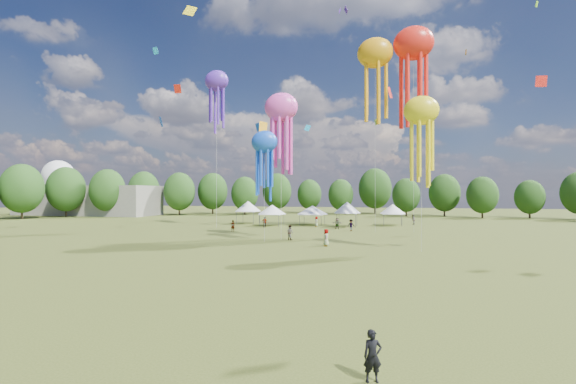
# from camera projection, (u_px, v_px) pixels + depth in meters

# --- Properties ---
(ground) EXTENTS (300.00, 300.00, 0.00)m
(ground) POSITION_uv_depth(u_px,v_px,m) (199.00, 325.00, 16.86)
(ground) COLOR #384416
(ground) RESTS_ON ground
(observer_main) EXTENTS (0.68, 0.55, 1.61)m
(observer_main) POSITION_uv_depth(u_px,v_px,m) (373.00, 356.00, 11.76)
(observer_main) COLOR black
(observer_main) RESTS_ON ground
(spectator_near) EXTENTS (1.16, 1.10, 1.88)m
(spectator_near) POSITION_uv_depth(u_px,v_px,m) (290.00, 233.00, 47.95)
(spectator_near) COLOR gray
(spectator_near) RESTS_ON ground
(spectators_far) EXTENTS (28.72, 33.87, 1.92)m
(spectators_far) POSITION_uv_depth(u_px,v_px,m) (336.00, 224.00, 61.40)
(spectators_far) COLOR gray
(spectators_far) RESTS_ON ground
(festival_tents) EXTENTS (32.30, 10.87, 4.45)m
(festival_tents) POSITION_uv_depth(u_px,v_px,m) (309.00, 208.00, 70.71)
(festival_tents) COLOR #47474C
(festival_tents) RESTS_ON ground
(show_kites) EXTENTS (37.12, 22.66, 31.01)m
(show_kites) POSITION_uv_depth(u_px,v_px,m) (353.00, 85.00, 54.88)
(show_kites) COLOR #FE4AC2
(show_kites) RESTS_ON ground
(small_kites) EXTENTS (75.99, 54.67, 43.50)m
(small_kites) POSITION_uv_depth(u_px,v_px,m) (335.00, 31.00, 57.75)
(small_kites) COLOR #FE4AC2
(small_kites) RESTS_ON ground
(treeline) EXTENTS (201.57, 95.24, 13.43)m
(treeline) POSITION_uv_depth(u_px,v_px,m) (327.00, 190.00, 78.37)
(treeline) COLOR #38281C
(treeline) RESTS_ON ground
(hangar) EXTENTS (40.00, 12.00, 8.00)m
(hangar) POSITION_uv_depth(u_px,v_px,m) (87.00, 201.00, 104.64)
(hangar) COLOR gray
(hangar) RESTS_ON ground
(radome) EXTENTS (9.00, 9.00, 16.00)m
(radome) POSITION_uv_depth(u_px,v_px,m) (58.00, 180.00, 114.49)
(radome) COLOR white
(radome) RESTS_ON ground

